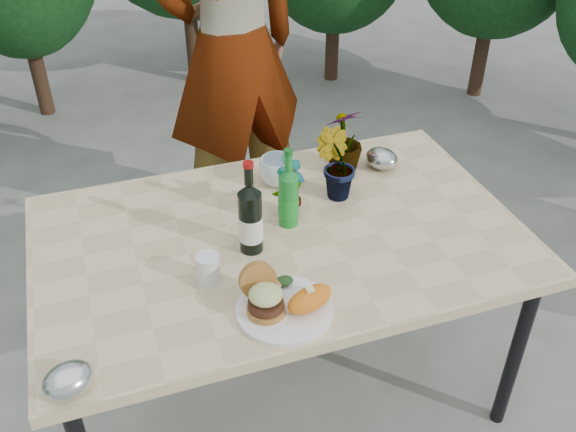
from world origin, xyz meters
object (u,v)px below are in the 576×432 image
object	(u,v)px
wine_bottle	(250,219)
person	(232,49)
dinner_plate	(285,310)
patio_table	(280,248)

from	to	relation	value
wine_bottle	person	distance (m)	1.15
wine_bottle	person	size ratio (longest dim) A/B	0.17
wine_bottle	person	xyz separation A→B (m)	(0.24, 1.12, 0.11)
dinner_plate	patio_table	bearing A→B (deg)	73.67
patio_table	dinner_plate	size ratio (longest dim) A/B	5.71
wine_bottle	patio_table	bearing A→B (deg)	-3.06
patio_table	person	size ratio (longest dim) A/B	0.82
patio_table	person	world-z (taller)	person
patio_table	wine_bottle	xyz separation A→B (m)	(-0.11, -0.04, 0.18)
patio_table	dinner_plate	bearing A→B (deg)	-106.33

